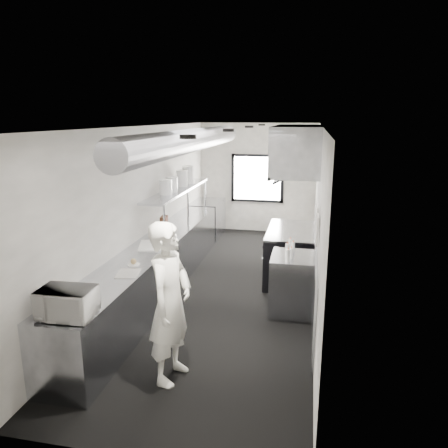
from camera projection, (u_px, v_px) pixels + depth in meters
The scene contains 35 objects.
floor at pixel (228, 288), 7.59m from camera, with size 3.00×8.00×0.01m, color black.
ceiling at pixel (228, 126), 6.91m from camera, with size 3.00×8.00×0.01m, color silver.
wall_back at pixel (257, 178), 11.05m from camera, with size 3.00×0.02×2.80m, color silver.
wall_front at pixel (133, 315), 3.45m from camera, with size 3.00×0.02×2.80m, color silver.
wall_left at pixel (145, 207), 7.54m from camera, with size 0.02×8.00×2.80m, color silver.
wall_right at pixel (318, 215), 6.96m from camera, with size 0.02×8.00×2.80m, color silver.
wall_cladding at pixel (314, 258), 7.46m from camera, with size 0.03×5.50×1.10m, color #9398A0.
hvac_duct at pixel (193, 140), 7.49m from camera, with size 0.40×0.40×6.40m, color gray.
service_window at pixel (257, 178), 11.02m from camera, with size 1.36×0.05×1.25m.
exhaust_hood at pixel (297, 150), 7.46m from camera, with size 0.81×2.20×0.88m.
prep_counter at pixel (155, 269), 7.23m from camera, with size 0.70×6.00×0.90m, color #9398A0.
pass_shelf at pixel (178, 191), 8.40m from camera, with size 0.45×3.00×0.68m.
range at pixel (290, 254), 7.94m from camera, with size 0.88×1.60×0.94m.
bottle_station at pixel (292, 283), 6.60m from camera, with size 0.65×0.80×0.90m, color #9398A0.
far_work_table at pixel (207, 219), 10.75m from camera, with size 0.70×1.20×0.90m, color #9398A0.
notice_sheet_a at pixel (317, 220), 5.78m from camera, with size 0.02×0.28×0.38m, color silver.
notice_sheet_b at pixel (317, 230), 5.46m from camera, with size 0.02×0.28×0.38m, color silver.
line_cook at pixel (170, 303), 4.77m from camera, with size 0.68×0.45×1.87m, color silver.
microwave at pixel (67, 303), 4.47m from camera, with size 0.53×0.40×0.32m, color silver.
deli_tub_a at pixel (73, 293), 4.97m from camera, with size 0.15×0.15×0.11m, color #B8C1B2.
deli_tub_b at pixel (82, 289), 5.10m from camera, with size 0.15×0.15×0.11m, color #B8C1B2.
newspaper at pixel (128, 273), 5.74m from camera, with size 0.29×0.36×0.01m, color beige.
small_plate at pixel (134, 265), 6.07m from camera, with size 0.18×0.18×0.01m, color silver.
pastry at pixel (133, 261), 6.06m from camera, with size 0.08×0.08×0.08m, color tan.
cutting_board at pixel (154, 245), 6.98m from camera, with size 0.46×0.61×0.02m, color silver.
knife_block at pixel (164, 223), 7.95m from camera, with size 0.11×0.23×0.26m, color brown.
plate_stack_a at pixel (166, 187), 7.77m from camera, with size 0.23×0.23×0.27m, color silver.
plate_stack_b at pixel (172, 185), 8.01m from camera, with size 0.22×0.22×0.28m, color silver.
plate_stack_c at pixel (182, 178), 8.68m from camera, with size 0.23×0.23×0.33m, color silver.
plate_stack_d at pixel (188, 175), 9.05m from camera, with size 0.24×0.24×0.37m, color silver.
squeeze_bottle_a at pixel (288, 256), 6.20m from camera, with size 0.06×0.06×0.19m, color silver.
squeeze_bottle_b at pixel (291, 253), 6.33m from camera, with size 0.06×0.06×0.17m, color silver.
squeeze_bottle_c at pixel (287, 250), 6.44m from camera, with size 0.07×0.07×0.20m, color silver.
squeeze_bottle_d at pixel (293, 247), 6.65m from camera, with size 0.05×0.05×0.16m, color silver.
squeeze_bottle_e at pixel (290, 244), 6.81m from camera, with size 0.05×0.05×0.16m, color silver.
Camera 1 is at (1.36, -6.96, 2.96)m, focal length 34.27 mm.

